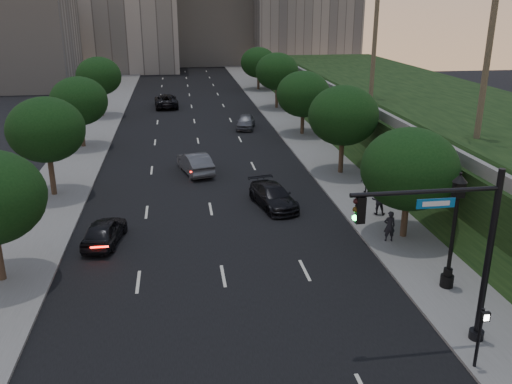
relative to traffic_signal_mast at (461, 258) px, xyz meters
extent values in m
plane|color=black|center=(-8.11, 1.67, -3.67)|extent=(160.00, 160.00, 0.00)
cube|color=black|center=(-8.11, 31.67, -3.66)|extent=(16.00, 140.00, 0.02)
cube|color=slate|center=(2.14, 31.67, -3.60)|extent=(4.50, 140.00, 0.15)
cube|color=slate|center=(-18.36, 31.67, -3.60)|extent=(4.50, 140.00, 0.15)
cube|color=black|center=(13.89, 29.67, -1.67)|extent=(18.00, 90.00, 4.00)
cube|color=slate|center=(5.39, 29.67, 0.68)|extent=(0.35, 90.00, 0.70)
cube|color=#ABA79D|center=(-34.11, 71.67, 3.33)|extent=(18.00, 16.00, 14.00)
cylinder|color=#38281C|center=(2.19, 9.67, -2.24)|extent=(0.36, 0.36, 2.86)
ellipsoid|color=black|center=(2.19, 9.67, 0.36)|extent=(5.20, 5.20, 4.42)
cylinder|color=#38281C|center=(2.19, 21.67, -2.07)|extent=(0.36, 0.36, 3.21)
ellipsoid|color=black|center=(2.19, 21.67, 0.85)|extent=(5.20, 5.20, 4.42)
cylinder|color=#38281C|center=(2.19, 34.67, -2.24)|extent=(0.36, 0.36, 2.86)
ellipsoid|color=black|center=(2.19, 34.67, 0.36)|extent=(5.20, 5.20, 4.42)
cylinder|color=#38281C|center=(2.19, 48.67, -2.07)|extent=(0.36, 0.36, 3.21)
ellipsoid|color=black|center=(2.19, 48.67, 0.85)|extent=(5.20, 5.20, 4.42)
cylinder|color=#38281C|center=(2.19, 63.67, -2.24)|extent=(0.36, 0.36, 2.86)
ellipsoid|color=black|center=(2.19, 63.67, 0.36)|extent=(5.20, 5.20, 4.42)
cylinder|color=#38281C|center=(-18.41, 19.67, -2.04)|extent=(0.36, 0.36, 3.26)
ellipsoid|color=black|center=(-18.41, 19.67, 0.92)|extent=(5.00, 5.00, 4.25)
cylinder|color=#38281C|center=(-18.41, 32.67, -2.18)|extent=(0.36, 0.36, 2.99)
ellipsoid|color=black|center=(-18.41, 32.67, 0.54)|extent=(5.00, 5.00, 4.25)
cylinder|color=#38281C|center=(-18.41, 46.67, -2.04)|extent=(0.36, 0.36, 3.26)
ellipsoid|color=black|center=(-18.41, 46.67, 0.92)|extent=(5.00, 5.00, 4.25)
cylinder|color=#4C4233|center=(9.39, 15.67, 6.33)|extent=(0.40, 0.40, 12.00)
cylinder|color=#4C4233|center=(7.89, 31.67, 7.58)|extent=(0.40, 0.40, 14.50)
cylinder|color=black|center=(1.09, 0.00, -0.17)|extent=(0.24, 0.24, 7.00)
cylinder|color=black|center=(1.09, 0.00, -3.42)|extent=(0.56, 0.56, 0.50)
cylinder|color=black|center=(-1.61, 0.00, 2.63)|extent=(5.40, 0.16, 0.16)
cube|color=black|center=(-3.91, 0.00, 2.08)|extent=(0.32, 0.22, 0.95)
sphere|color=black|center=(-4.09, 0.00, 2.41)|extent=(0.20, 0.20, 0.20)
sphere|color=#3F2B0A|center=(-4.09, 0.00, 2.11)|extent=(0.20, 0.20, 0.20)
sphere|color=#19F24C|center=(-4.09, 0.00, 1.81)|extent=(0.20, 0.20, 0.20)
cube|color=#0C61A7|center=(-1.21, 0.00, 2.18)|extent=(1.40, 0.05, 0.35)
cylinder|color=black|center=(1.88, 3.98, -3.32)|extent=(0.60, 0.60, 0.70)
cylinder|color=black|center=(1.88, 3.98, -2.82)|extent=(0.40, 0.40, 0.40)
cylinder|color=black|center=(1.88, 3.98, -0.87)|extent=(0.18, 0.18, 3.60)
cube|color=black|center=(1.88, 3.98, 1.18)|extent=(0.42, 0.42, 0.70)
cone|color=black|center=(1.88, 3.98, 1.68)|extent=(0.64, 0.64, 0.35)
sphere|color=black|center=(1.88, 3.98, 1.88)|extent=(0.14, 0.14, 0.14)
cylinder|color=black|center=(0.16, -1.57, -2.42)|extent=(0.12, 0.12, 2.50)
cube|color=black|center=(0.16, -1.75, -1.37)|extent=(0.30, 0.14, 0.35)
cube|color=white|center=(0.16, -1.83, -1.37)|extent=(0.18, 0.02, 0.22)
imported|color=black|center=(-14.13, 11.37, -2.96)|extent=(2.37, 4.42, 1.43)
imported|color=#4D4F53|center=(-8.76, 23.54, -2.86)|extent=(2.85, 5.17, 1.62)
imported|color=black|center=(-11.22, 51.60, -2.85)|extent=(3.05, 6.05, 1.64)
imported|color=black|center=(-4.11, 15.54, -2.96)|extent=(2.99, 5.21, 1.42)
imported|color=#585A60|center=(-2.98, 38.30, -2.94)|extent=(2.61, 4.59, 1.47)
imported|color=black|center=(1.12, 9.13, -2.66)|extent=(0.65, 0.45, 1.72)
imported|color=black|center=(1.95, 13.00, -2.62)|extent=(1.06, 0.95, 1.80)
imported|color=black|center=(2.62, 16.83, -2.68)|extent=(1.01, 0.46, 1.69)
camera|label=1|loc=(-9.91, -16.43, 8.76)|focal=38.00mm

